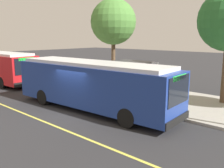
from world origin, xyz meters
TOP-DOWN VIEW (x-y plane):
  - ground_plane at (0.00, 0.00)m, footprint 120.00×120.00m
  - sidewalk_curb at (0.00, 6.00)m, footprint 44.00×6.40m
  - lane_stripe_center at (0.00, -2.20)m, footprint 36.00×0.14m
  - transit_bus_main at (0.37, 1.01)m, footprint 11.22×3.21m
  - bus_shelter at (-0.13, 5.59)m, footprint 2.90×1.60m
  - waiting_bench at (0.32, 5.67)m, footprint 1.60×0.48m
  - route_sign_post at (3.19, 3.43)m, footprint 0.44×0.08m
  - pedestrian_commuter at (1.29, 4.03)m, footprint 0.24×0.40m
  - street_tree_near_shelter at (-4.21, 8.03)m, footprint 4.08×4.08m

SIDE VIEW (x-z plane):
  - ground_plane at x=0.00m, z-range 0.00..0.00m
  - lane_stripe_center at x=0.00m, z-range 0.00..0.01m
  - sidewalk_curb at x=0.00m, z-range 0.00..0.15m
  - waiting_bench at x=0.32m, z-range 0.16..1.11m
  - pedestrian_commuter at x=1.29m, z-range 0.27..1.96m
  - transit_bus_main at x=0.37m, z-range 0.14..3.09m
  - bus_shelter at x=-0.13m, z-range 0.68..3.16m
  - route_sign_post at x=3.19m, z-range 0.56..3.36m
  - street_tree_near_shelter at x=-4.21m, z-range 1.87..9.45m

